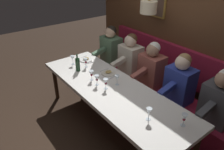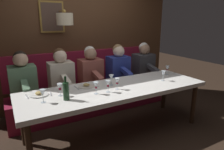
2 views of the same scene
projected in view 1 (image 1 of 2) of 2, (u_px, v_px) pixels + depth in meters
The scene contains 20 objects.
ground_plane at pixel (111, 126), 3.57m from camera, with size 12.00×12.00×0.00m, color #332319.
dining_table at pixel (111, 91), 3.24m from camera, with size 0.90×2.76×0.74m.
banquette_bench at pixel (150, 96), 3.94m from camera, with size 0.52×2.96×0.45m, color maroon.
back_wall_panel at pixel (179, 28), 3.69m from camera, with size 0.59×4.16×2.90m.
diner_nearest at pixel (219, 99), 2.84m from camera, with size 0.60×0.40×0.79m.
diner_near at pixel (180, 80), 3.26m from camera, with size 0.60×0.40×0.79m.
diner_middle at pixel (152, 66), 3.67m from camera, with size 0.60×0.40×0.79m.
diner_far at pixel (130, 56), 4.04m from camera, with size 0.60×0.40×0.79m.
diner_farthest at pixel (111, 46), 4.45m from camera, with size 0.60×0.40×0.79m.
place_setting_0 at pixel (109, 73), 3.59m from camera, with size 0.24×0.32×0.05m.
place_setting_1 at pixel (86, 59), 4.04m from camera, with size 0.24×0.32×0.05m.
wine_glass_0 at pixel (106, 82), 3.14m from camera, with size 0.07×0.07×0.16m.
wine_glass_1 at pixel (97, 78), 3.23m from camera, with size 0.07×0.07×0.16m.
wine_glass_2 at pixel (86, 61), 3.75m from camera, with size 0.07×0.07×0.16m.
wine_glass_3 at pixel (184, 118), 2.45m from camera, with size 0.07×0.07×0.16m.
wine_glass_4 at pixel (149, 112), 2.54m from camera, with size 0.07×0.07×0.16m.
wine_glass_5 at pixel (73, 58), 3.84m from camera, with size 0.07×0.07×0.16m.
wine_glass_6 at pixel (91, 73), 3.36m from camera, with size 0.07×0.07×0.16m.
wine_glass_7 at pixel (117, 78), 3.23m from camera, with size 0.07×0.07×0.16m.
wine_bottle at pixel (78, 64), 3.63m from camera, with size 0.08×0.08×0.30m.
Camera 1 is at (-1.64, -2.15, 2.47)m, focal length 34.88 mm.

